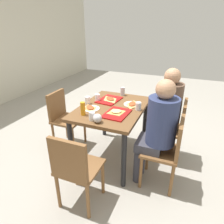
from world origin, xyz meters
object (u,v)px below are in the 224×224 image
object	(u,v)px
pizza_slice_a	(116,111)
pizza_slice_c	(90,108)
person_in_brown_jacket	(166,107)
condiment_bottle	(83,109)
paper_plate_center	(91,109)
pizza_slice_d	(132,104)
chair_near_right	(174,126)
plastic_cup_a	(88,100)
paper_plate_near_edge	(132,104)
tray_red_far	(109,100)
foil_bundle	(97,118)
soda_can	(123,91)
chair_far_side	(63,115)
plastic_cup_c	(92,116)
person_in_red	(158,126)
main_table	(112,114)
chair_near_left	(169,148)
plastic_cup_d	(98,98)
plastic_cup_b	(138,106)
tray_red_near	(117,114)
pizza_slice_b	(110,99)
chair_left_end	(75,167)

from	to	relation	value
pizza_slice_a	pizza_slice_c	distance (m)	0.36
person_in_brown_jacket	condiment_bottle	size ratio (longest dim) A/B	7.90
paper_plate_center	pizza_slice_d	bearing A→B (deg)	-55.19
pizza_slice_a	chair_near_right	bearing A→B (deg)	-55.56
person_in_brown_jacket	plastic_cup_a	size ratio (longest dim) A/B	12.64
paper_plate_center	paper_plate_near_edge	distance (m)	0.55
tray_red_far	foil_bundle	bearing A→B (deg)	-168.06
tray_red_far	soda_can	size ratio (longest dim) A/B	2.95
paper_plate_near_edge	foil_bundle	size ratio (longest dim) A/B	2.20
pizza_slice_c	chair_far_side	bearing A→B (deg)	73.02
foil_bundle	plastic_cup_c	bearing A→B (deg)	70.98
person_in_brown_jacket	condiment_bottle	world-z (taller)	person_in_brown_jacket
person_in_red	foil_bundle	distance (m)	0.66
main_table	soda_can	world-z (taller)	soda_can
soda_can	condiment_bottle	bearing A→B (deg)	166.41
person_in_red	soda_can	world-z (taller)	person_in_red
chair_near_right	chair_far_side	distance (m)	1.59
condiment_bottle	main_table	bearing A→B (deg)	-31.53
chair_near_left	chair_near_right	size ratio (longest dim) A/B	1.00
chair_near_right	soda_can	world-z (taller)	soda_can
tray_red_far	plastic_cup_d	world-z (taller)	plastic_cup_d
main_table	tray_red_far	distance (m)	0.26
chair_far_side	pizza_slice_d	bearing A→B (deg)	-81.81
paper_plate_center	plastic_cup_b	xyz separation A→B (m)	(0.19, -0.56, 0.05)
tray_red_far	plastic_cup_a	bearing A→B (deg)	135.08
plastic_cup_c	chair_near_left	bearing A→B (deg)	-78.88
condiment_bottle	foil_bundle	world-z (taller)	condiment_bottle
pizza_slice_d	condiment_bottle	size ratio (longest dim) A/B	1.49
plastic_cup_b	soda_can	size ratio (longest dim) A/B	0.82
plastic_cup_d	plastic_cup_c	bearing A→B (deg)	-160.07
person_in_brown_jacket	paper_plate_center	world-z (taller)	person_in_brown_jacket
soda_can	chair_near_left	bearing A→B (deg)	-132.87
tray_red_near	plastic_cup_a	xyz separation A→B (m)	(0.17, 0.48, 0.04)
tray_red_near	plastic_cup_d	size ratio (longest dim) A/B	3.60
paper_plate_center	pizza_slice_b	size ratio (longest dim) A/B	0.86
paper_plate_center	chair_left_end	bearing A→B (deg)	-164.02
plastic_cup_c	foil_bundle	world-z (taller)	same
person_in_red	plastic_cup_d	world-z (taller)	person_in_red
person_in_red	foil_bundle	world-z (taller)	person_in_red
pizza_slice_a	foil_bundle	bearing A→B (deg)	160.16
main_table	person_in_red	size ratio (longest dim) A/B	0.88
chair_left_end	tray_red_far	size ratio (longest dim) A/B	2.37
chair_left_end	tray_red_far	distance (m)	1.17
plastic_cup_b	plastic_cup_d	xyz separation A→B (m)	(0.08, 0.60, 0.00)
chair_near_right	pizza_slice_d	size ratio (longest dim) A/B	3.59
pizza_slice_c	foil_bundle	xyz separation A→B (m)	(-0.30, -0.25, 0.03)
paper_plate_center	foil_bundle	xyz separation A→B (m)	(-0.30, -0.24, 0.05)
plastic_cup_b	chair_near_right	bearing A→B (deg)	-60.70
paper_plate_near_edge	plastic_cup_b	bearing A→B (deg)	-138.97
chair_left_end	tray_red_near	bearing A→B (deg)	-10.70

